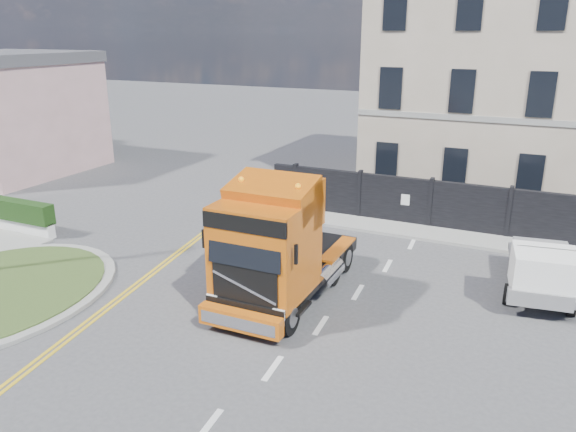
% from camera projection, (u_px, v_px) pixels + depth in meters
% --- Properties ---
extents(ground, '(120.00, 120.00, 0.00)m').
position_uv_depth(ground, '(235.00, 299.00, 16.94)').
color(ground, '#424244').
rests_on(ground, ground).
extents(seaside_bldg_pink, '(8.00, 8.00, 6.00)m').
position_uv_depth(seaside_bldg_pink, '(5.00, 118.00, 31.70)').
color(seaside_bldg_pink, '#CEA0A2').
rests_on(seaside_bldg_pink, ground).
extents(hoarding_fence, '(18.80, 0.25, 2.00)m').
position_uv_depth(hoarding_fence, '(497.00, 212.00, 21.77)').
color(hoarding_fence, black).
rests_on(hoarding_fence, ground).
extents(georgian_building, '(12.30, 10.30, 12.80)m').
position_uv_depth(georgian_building, '(511.00, 73.00, 26.95)').
color(georgian_building, '#B8A792').
rests_on(georgian_building, ground).
extents(pavement_far, '(20.00, 1.60, 0.12)m').
position_uv_depth(pavement_far, '(476.00, 240.00, 21.51)').
color(pavement_far, gray).
rests_on(pavement_far, ground).
extents(truck, '(2.42, 6.35, 3.80)m').
position_uv_depth(truck, '(275.00, 251.00, 16.08)').
color(truck, black).
rests_on(truck, ground).
extents(flatbed_pickup, '(2.27, 4.52, 1.80)m').
position_uv_depth(flatbed_pickup, '(543.00, 272.00, 16.44)').
color(flatbed_pickup, slate).
rests_on(flatbed_pickup, ground).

